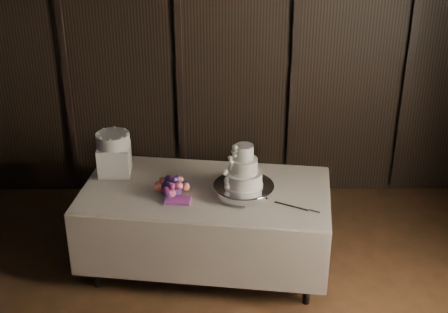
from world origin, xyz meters
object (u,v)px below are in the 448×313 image
(display_table, at_px, (206,225))
(box_pedestal, at_px, (115,159))
(cake_stand, at_px, (244,190))
(small_cake, at_px, (113,140))
(bouquet, at_px, (172,187))
(wedding_cake, at_px, (241,171))

(display_table, relative_size, box_pedestal, 8.11)
(display_table, height_order, cake_stand, cake_stand)
(display_table, xyz_separation_m, small_cake, (-0.77, 0.29, 0.65))
(display_table, xyz_separation_m, cake_stand, (0.30, -0.10, 0.39))
(cake_stand, xyz_separation_m, small_cake, (-1.07, 0.39, 0.26))
(small_cake, bearing_deg, box_pedestal, 0.00)
(display_table, relative_size, cake_stand, 4.36)
(bouquet, distance_m, box_pedestal, 0.63)
(display_table, relative_size, wedding_cake, 6.11)
(display_table, bearing_deg, box_pedestal, 167.04)
(wedding_cake, height_order, box_pedestal, wedding_cake)
(box_pedestal, bearing_deg, cake_stand, -20.01)
(wedding_cake, xyz_separation_m, small_cake, (-1.05, 0.40, 0.08))
(cake_stand, height_order, box_pedestal, box_pedestal)
(display_table, height_order, small_cake, small_cake)
(cake_stand, distance_m, small_cake, 1.17)
(display_table, bearing_deg, bouquet, -153.35)
(cake_stand, bearing_deg, box_pedestal, 159.99)
(wedding_cake, xyz_separation_m, bouquet, (-0.54, 0.03, -0.16))
(bouquet, bearing_deg, small_cake, 143.31)
(cake_stand, bearing_deg, display_table, 161.23)
(bouquet, distance_m, small_cake, 0.67)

